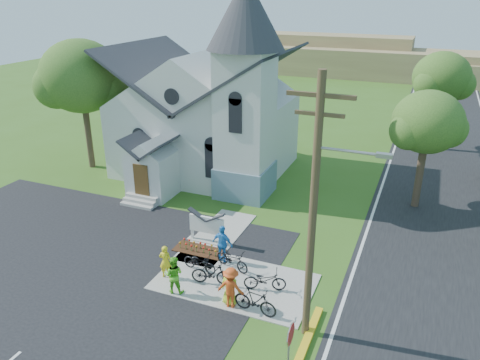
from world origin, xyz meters
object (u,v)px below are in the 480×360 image
at_px(bike_0, 200,262).
at_px(bike_2, 232,259).
at_px(utility_pole, 315,206).
at_px(bike_4, 265,280).
at_px(cyclist_4, 230,286).
at_px(stop_sign, 290,342).
at_px(bike_1, 212,273).
at_px(cyclist_0, 165,262).
at_px(cyclist_1, 174,275).
at_px(bike_3, 255,301).
at_px(cyclist_2, 223,244).
at_px(cyclist_3, 231,288).
at_px(church_sign, 207,225).

distance_m(bike_0, bike_2, 1.53).
bearing_deg(utility_pole, bike_4, 140.96).
bearing_deg(cyclist_4, stop_sign, 142.47).
relative_size(bike_1, cyclist_4, 1.09).
height_order(utility_pole, cyclist_0, utility_pole).
bearing_deg(cyclist_1, cyclist_4, 169.03).
bearing_deg(bike_3, bike_1, 71.78).
bearing_deg(cyclist_4, cyclist_2, -55.71).
xyz_separation_m(bike_0, bike_4, (3.29, -0.22, 0.03)).
relative_size(utility_pole, cyclist_3, 5.53).
xyz_separation_m(church_sign, bike_3, (4.33, -4.40, -0.41)).
xyz_separation_m(cyclist_3, cyclist_4, (-0.11, 0.14, -0.06)).
xyz_separation_m(cyclist_1, cyclist_4, (2.55, 0.18, -0.02)).
distance_m(cyclist_0, bike_1, 2.18).
height_order(bike_3, cyclist_4, cyclist_4).
xyz_separation_m(utility_pole, bike_1, (-4.74, 1.45, -4.80)).
distance_m(church_sign, stop_sign, 9.97).
distance_m(cyclist_0, cyclist_2, 2.87).
relative_size(bike_3, cyclist_4, 1.12).
xyz_separation_m(cyclist_2, bike_4, (2.65, -1.39, -0.45)).
height_order(bike_0, cyclist_1, cyclist_1).
height_order(cyclist_1, bike_2, cyclist_1).
height_order(cyclist_1, bike_1, cyclist_1).
bearing_deg(cyclist_2, cyclist_1, 81.22).
relative_size(stop_sign, bike_4, 1.34).
xyz_separation_m(utility_pole, stop_sign, (0.07, -2.70, -3.62)).
relative_size(cyclist_0, cyclist_2, 0.86).
bearing_deg(cyclist_0, bike_4, 178.32).
relative_size(cyclist_2, cyclist_4, 1.11).
distance_m(cyclist_4, bike_4, 1.83).
height_order(bike_1, bike_3, bike_3).
distance_m(bike_0, bike_1, 1.21).
height_order(church_sign, bike_2, church_sign).
bearing_deg(church_sign, bike_2, -39.03).
bearing_deg(cyclist_0, cyclist_1, 125.35).
xyz_separation_m(bike_2, cyclist_4, (0.95, -2.45, 0.35)).
relative_size(cyclist_1, bike_4, 0.93).
bearing_deg(cyclist_1, cyclist_2, -121.75).
bearing_deg(stop_sign, bike_4, 118.05).
height_order(cyclist_0, cyclist_3, cyclist_3).
relative_size(utility_pole, bike_3, 5.30).
height_order(stop_sign, cyclist_3, stop_sign).
bearing_deg(bike_0, cyclist_3, -120.07).
bearing_deg(church_sign, bike_4, -33.47).
distance_m(stop_sign, bike_4, 5.42).
bearing_deg(cyclist_3, bike_0, -40.36).
bearing_deg(cyclist_4, cyclist_1, 8.73).
distance_m(cyclist_3, bike_4, 1.90).
bearing_deg(cyclist_3, bike_3, 175.49).
relative_size(bike_0, bike_2, 0.93).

